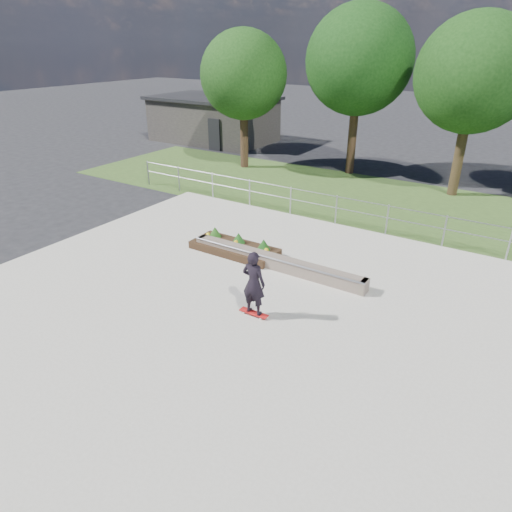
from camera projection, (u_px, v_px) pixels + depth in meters
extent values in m
plane|color=black|center=(219.00, 312.00, 12.11)|extent=(120.00, 120.00, 0.00)
cube|color=#304A1D|center=(367.00, 201.00, 20.45)|extent=(30.00, 8.00, 0.02)
cube|color=#A4A092|center=(219.00, 311.00, 12.10)|extent=(15.00, 15.00, 0.06)
cylinder|color=gray|center=(148.00, 173.00, 22.44)|extent=(0.06, 0.06, 1.20)
cylinder|color=gray|center=(179.00, 179.00, 21.46)|extent=(0.06, 0.06, 1.20)
cylinder|color=#9C9FA4|center=(213.00, 186.00, 20.48)|extent=(0.06, 0.06, 1.20)
cylinder|color=#93959B|center=(250.00, 193.00, 19.50)|extent=(0.06, 0.06, 1.20)
cylinder|color=#92949A|center=(291.00, 201.00, 18.52)|extent=(0.06, 0.06, 1.20)
cylinder|color=gray|center=(336.00, 210.00, 17.54)|extent=(0.06, 0.06, 1.20)
cylinder|color=gray|center=(387.00, 220.00, 16.56)|extent=(0.06, 0.06, 1.20)
cylinder|color=gray|center=(444.00, 232.00, 15.58)|extent=(0.06, 0.06, 1.20)
cylinder|color=#9A9DA2|center=(509.00, 245.00, 14.60)|extent=(0.06, 0.06, 1.20)
cylinder|color=gray|center=(337.00, 197.00, 17.30)|extent=(20.00, 0.04, 0.04)
cylinder|color=#92949A|center=(336.00, 208.00, 17.50)|extent=(20.00, 0.04, 0.04)
cube|color=#2C2927|center=(214.00, 120.00, 32.02)|extent=(8.00, 5.00, 2.80)
cube|color=black|center=(213.00, 98.00, 31.37)|extent=(8.40, 5.40, 0.20)
cube|color=black|center=(214.00, 135.00, 29.28)|extent=(0.90, 0.10, 2.00)
cylinder|color=black|center=(244.00, 141.00, 25.26)|extent=(0.44, 0.44, 2.93)
sphere|color=black|center=(244.00, 75.00, 23.79)|extent=(4.55, 4.55, 4.55)
cylinder|color=#311E13|center=(352.00, 142.00, 23.99)|extent=(0.44, 0.44, 3.38)
sphere|color=black|center=(359.00, 60.00, 22.29)|extent=(5.25, 5.25, 5.25)
cylinder|color=#2F2112|center=(458.00, 161.00, 20.58)|extent=(0.44, 0.44, 3.15)
sphere|color=black|center=(475.00, 74.00, 19.00)|extent=(4.90, 4.90, 4.90)
cube|color=brown|center=(275.00, 262.00, 14.24)|extent=(6.00, 0.40, 0.40)
cylinder|color=gray|center=(272.00, 259.00, 14.00)|extent=(6.00, 0.06, 0.06)
cube|color=#65584A|center=(202.00, 242.00, 15.66)|extent=(0.15, 0.42, 0.40)
cube|color=brown|center=(364.00, 287.00, 12.82)|extent=(0.15, 0.42, 0.40)
cube|color=black|center=(234.00, 249.00, 15.33)|extent=(3.00, 1.20, 0.25)
sphere|color=yellow|center=(208.00, 234.00, 15.91)|extent=(0.14, 0.14, 0.14)
sphere|color=yellow|center=(218.00, 240.00, 15.46)|extent=(0.14, 0.14, 0.14)
sphere|color=yellow|center=(236.00, 242.00, 15.32)|extent=(0.14, 0.14, 0.14)
sphere|color=yellow|center=(248.00, 248.00, 14.87)|extent=(0.14, 0.14, 0.14)
sphere|color=yellow|center=(266.00, 250.00, 14.73)|extent=(0.14, 0.14, 0.14)
cone|color=#1D4A15|center=(215.00, 232.00, 15.88)|extent=(0.44, 0.44, 0.36)
cone|color=#164714|center=(239.00, 238.00, 15.39)|extent=(0.44, 0.44, 0.36)
cone|color=#123E11|center=(264.00, 244.00, 14.90)|extent=(0.44, 0.44, 0.36)
cylinder|color=white|center=(244.00, 313.00, 11.91)|extent=(0.05, 0.03, 0.05)
cylinder|color=white|center=(247.00, 310.00, 12.05)|extent=(0.05, 0.03, 0.05)
cylinder|color=white|center=(260.00, 319.00, 11.65)|extent=(0.05, 0.03, 0.05)
cylinder|color=silver|center=(264.00, 316.00, 11.79)|extent=(0.05, 0.03, 0.05)
cylinder|color=#A09FA5|center=(245.00, 310.00, 11.97)|extent=(0.02, 0.18, 0.02)
cylinder|color=gray|center=(262.00, 316.00, 11.71)|extent=(0.02, 0.18, 0.02)
cube|color=#AE1615|center=(254.00, 313.00, 11.83)|extent=(0.80, 0.21, 0.02)
imported|color=black|center=(254.00, 283.00, 11.45)|extent=(0.65, 0.44, 1.73)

